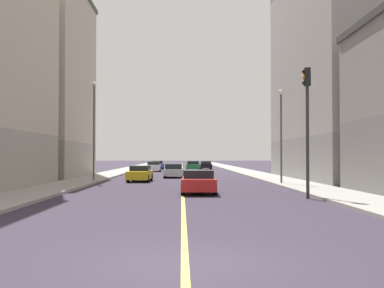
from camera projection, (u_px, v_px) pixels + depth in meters
ground_plane at (185, 264)px, 9.21m from camera, size 400.00×400.00×0.00m
sidewalk_left at (248, 172)px, 58.36m from camera, size 3.21×168.00×0.15m
sidewalk_right at (116, 172)px, 58.01m from camera, size 3.21×168.00×0.15m
lane_center_stripe at (182, 173)px, 58.18m from camera, size 0.16×154.00×0.01m
building_left_mid at (347, 66)px, 41.69m from camera, size 9.77×21.52×19.98m
building_right_midblock at (34, 82)px, 46.26m from camera, size 9.77×14.50×18.55m
traffic_light_left_near at (307, 114)px, 23.35m from camera, size 0.40×0.32×6.45m
street_lamp_left_near at (281, 126)px, 34.28m from camera, size 0.36×0.36×6.75m
street_lamp_right_near at (94, 121)px, 38.10m from camera, size 0.36×0.36×7.93m
car_red at (199, 182)px, 26.35m from camera, size 1.99×4.03×1.31m
car_blue at (158, 165)px, 74.56m from camera, size 1.95×4.41×1.33m
car_silver at (174, 171)px, 45.96m from camera, size 1.90×4.35×1.32m
car_yellow at (140, 174)px, 38.77m from camera, size 1.92×4.24×1.30m
car_green at (193, 166)px, 68.76m from camera, size 1.95×3.97×1.34m
car_black at (206, 165)px, 75.04m from camera, size 1.83×4.50×1.26m
car_white at (154, 166)px, 63.71m from camera, size 1.98×4.44×1.34m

